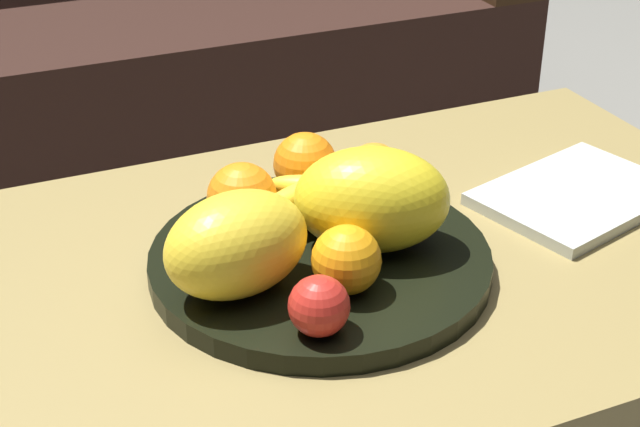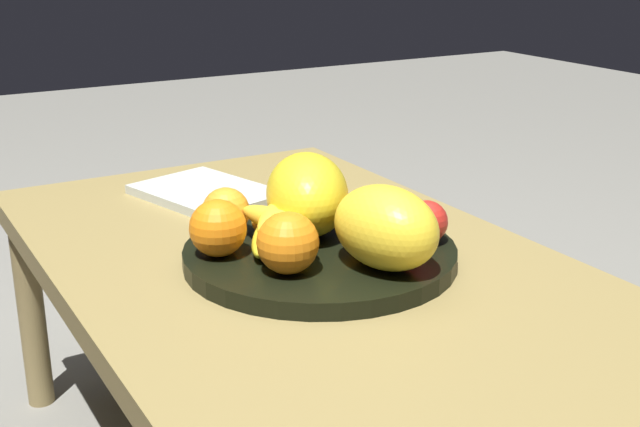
# 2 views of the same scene
# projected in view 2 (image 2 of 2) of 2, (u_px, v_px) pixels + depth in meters

# --- Properties ---
(coffee_table) EXTENTS (1.14, 0.69, 0.43)m
(coffee_table) POSITION_uv_depth(u_px,v_px,m) (302.00, 284.00, 1.26)
(coffee_table) COLOR olive
(coffee_table) RESTS_ON ground_plane
(fruit_bowl) EXTENTS (0.40, 0.40, 0.03)m
(fruit_bowl) POSITION_uv_depth(u_px,v_px,m) (320.00, 254.00, 1.22)
(fruit_bowl) COLOR black
(fruit_bowl) RESTS_ON coffee_table
(melon_large_front) EXTENTS (0.18, 0.14, 0.11)m
(melon_large_front) POSITION_uv_depth(u_px,v_px,m) (386.00, 227.00, 1.12)
(melon_large_front) COLOR yellow
(melon_large_front) RESTS_ON fruit_bowl
(melon_smaller_beside) EXTENTS (0.21, 0.19, 0.12)m
(melon_smaller_beside) POSITION_uv_depth(u_px,v_px,m) (307.00, 194.00, 1.25)
(melon_smaller_beside) COLOR yellow
(melon_smaller_beside) RESTS_ON fruit_bowl
(orange_front) EXTENTS (0.08, 0.08, 0.08)m
(orange_front) POSITION_uv_depth(u_px,v_px,m) (371.00, 213.00, 1.23)
(orange_front) COLOR orange
(orange_front) RESTS_ON fruit_bowl
(orange_left) EXTENTS (0.07, 0.07, 0.07)m
(orange_left) POSITION_uv_depth(u_px,v_px,m) (226.00, 211.00, 1.25)
(orange_left) COLOR orange
(orange_left) RESTS_ON fruit_bowl
(orange_right) EXTENTS (0.08, 0.08, 0.08)m
(orange_right) POSITION_uv_depth(u_px,v_px,m) (218.00, 228.00, 1.17)
(orange_right) COLOR orange
(orange_right) RESTS_ON fruit_bowl
(orange_back) EXTENTS (0.08, 0.08, 0.08)m
(orange_back) POSITION_uv_depth(u_px,v_px,m) (288.00, 243.00, 1.11)
(orange_back) COLOR orange
(orange_back) RESTS_ON fruit_bowl
(apple_front) EXTENTS (0.06, 0.06, 0.06)m
(apple_front) POSITION_uv_depth(u_px,v_px,m) (426.00, 222.00, 1.22)
(apple_front) COLOR red
(apple_front) RESTS_ON fruit_bowl
(banana_bunch) EXTENTS (0.17, 0.13, 0.06)m
(banana_bunch) POSITION_uv_depth(u_px,v_px,m) (273.00, 227.00, 1.20)
(banana_bunch) COLOR yellow
(banana_bunch) RESTS_ON fruit_bowl
(magazine) EXTENTS (0.29, 0.24, 0.02)m
(magazine) POSITION_uv_depth(u_px,v_px,m) (207.00, 193.00, 1.52)
(magazine) COLOR beige
(magazine) RESTS_ON coffee_table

